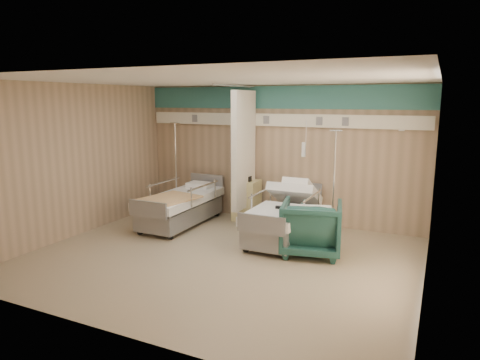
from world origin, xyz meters
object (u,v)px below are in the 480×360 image
Objects in this scene: visitor_armchair at (311,228)px; iv_stand_left at (177,194)px; bedside_cabinet at (246,200)px; iv_stand_right at (333,211)px; bed_right at (284,223)px; bed_left at (181,210)px.

visitor_armchair is 3.75m from iv_stand_left.
iv_stand_left is (-1.71, -0.06, -0.01)m from bedside_cabinet.
iv_stand_left is (-3.55, -0.02, 0.01)m from iv_stand_right.
visitor_armchair is 1.34m from iv_stand_right.
bed_right is at bearing -38.05° from bedside_cabinet.
visitor_armchair is at bearing -91.58° from iv_stand_right.
iv_stand_right is (0.04, 1.34, -0.04)m from visitor_armchair.
bed_left is 2.89m from visitor_armchair.
bed_left is at bearing -52.00° from iv_stand_left.
bed_left is 1.39m from bedside_cabinet.
visitor_armchair is at bearing -9.64° from bed_left.
iv_stand_left is at bearing 163.57° from bed_right.
iv_stand_left is (-0.66, 0.84, 0.10)m from bed_left.
bedside_cabinet is at bearing 178.72° from iv_stand_right.
bed_right is at bearing 0.00° from bed_left.
bedside_cabinet is 2.27m from visitor_armchair.
bed_right is at bearing -16.43° from iv_stand_left.
iv_stand_right is (1.84, -0.04, -0.02)m from bedside_cabinet.
visitor_armchair is (0.65, -0.48, 0.13)m from bed_right.
bed_right is at bearing -49.05° from visitor_armchair.
iv_stand_left is at bearing -178.09° from bedside_cabinet.
bed_left is 1.10× the size of iv_stand_right.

